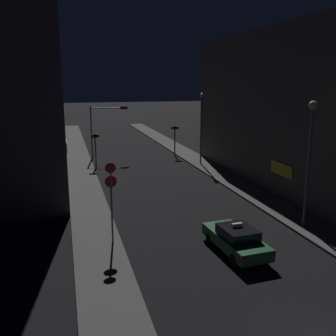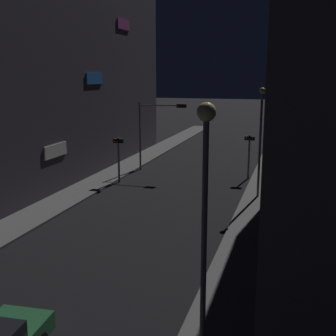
# 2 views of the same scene
# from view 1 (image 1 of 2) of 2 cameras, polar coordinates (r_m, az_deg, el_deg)

# --- Properties ---
(sidewalk_left) EXTENTS (2.61, 69.82, 0.13)m
(sidewalk_left) POSITION_cam_1_polar(r_m,az_deg,el_deg) (42.23, -13.11, 0.84)
(sidewalk_left) COLOR #4C4C4C
(sidewalk_left) RESTS_ON ground_plane
(sidewalk_right) EXTENTS (2.61, 69.82, 0.13)m
(sidewalk_right) POSITION_cam_1_polar(r_m,az_deg,el_deg) (44.46, 3.38, 1.76)
(sidewalk_right) COLOR #4C4C4C
(sidewalk_right) RESTS_ON ground_plane
(building_facade_left) EXTENTS (11.16, 32.22, 17.23)m
(building_facade_left) POSITION_cam_1_polar(r_m,az_deg,el_deg) (40.91, -23.51, 11.82)
(building_facade_left) COLOR #3D3842
(building_facade_left) RESTS_ON ground_plane
(building_facade_right) EXTENTS (9.30, 25.18, 12.72)m
(building_facade_right) POSITION_cam_1_polar(r_m,az_deg,el_deg) (35.39, 19.21, 8.49)
(building_facade_right) COLOR #514C47
(building_facade_right) RESTS_ON ground_plane
(taxi) EXTENTS (2.09, 4.56, 1.62)m
(taxi) POSITION_cam_1_polar(r_m,az_deg,el_deg) (20.18, 10.13, -10.42)
(taxi) COLOR #1E512D
(taxi) RESTS_ON ground_plane
(traffic_light_overhead) EXTENTS (4.21, 0.41, 5.92)m
(traffic_light_overhead) POSITION_cam_1_polar(r_m,az_deg,el_deg) (43.72, -9.48, 6.93)
(traffic_light_overhead) COLOR slate
(traffic_light_overhead) RESTS_ON ground_plane
(traffic_light_left_kerb) EXTENTS (0.80, 0.42, 3.52)m
(traffic_light_left_kerb) POSITION_cam_1_polar(r_m,az_deg,el_deg) (39.03, -10.83, 3.67)
(traffic_light_left_kerb) COLOR slate
(traffic_light_left_kerb) RESTS_ON ground_plane
(traffic_light_right_kerb) EXTENTS (0.80, 0.41, 3.55)m
(traffic_light_right_kerb) POSITION_cam_1_polar(r_m,az_deg,el_deg) (44.72, 1.04, 5.08)
(traffic_light_right_kerb) COLOR slate
(traffic_light_right_kerb) RESTS_ON ground_plane
(sign_pole_left) EXTENTS (0.64, 0.10, 4.40)m
(sign_pole_left) POSITION_cam_1_polar(r_m,az_deg,el_deg) (20.39, -8.48, -3.96)
(sign_pole_left) COLOR slate
(sign_pole_left) RESTS_ON sidewalk_left
(street_lamp_near_block) EXTENTS (0.51, 0.51, 7.43)m
(street_lamp_near_block) POSITION_cam_1_polar(r_m,az_deg,el_deg) (23.61, 20.46, 3.58)
(street_lamp_near_block) COLOR slate
(street_lamp_near_block) RESTS_ON sidewalk_right
(street_lamp_far_block) EXTENTS (0.40, 0.40, 7.28)m
(street_lamp_far_block) POSITION_cam_1_polar(r_m,az_deg,el_deg) (39.71, 5.00, 6.94)
(street_lamp_far_block) COLOR slate
(street_lamp_far_block) RESTS_ON sidewalk_right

